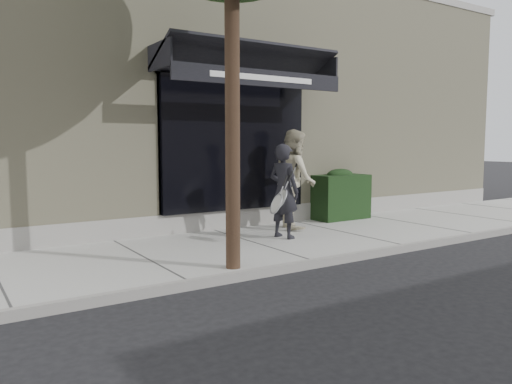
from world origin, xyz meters
TOP-DOWN VIEW (x-y plane):
  - ground at (0.00, 0.00)m, footprint 80.00×80.00m
  - sidewalk at (0.00, 0.00)m, footprint 20.00×3.00m
  - curb at (0.00, -1.55)m, footprint 20.00×0.10m
  - building_facade at (-0.01, 4.96)m, footprint 14.30×8.04m
  - hedge at (1.10, 1.25)m, footprint 1.30×0.70m
  - pedestrian_front at (-1.32, 0.09)m, footprint 0.83×0.92m
  - pedestrian_back at (-0.50, 0.82)m, footprint 1.08×1.19m

SIDE VIEW (x-z plane):
  - ground at x=0.00m, z-range 0.00..0.00m
  - sidewalk at x=0.00m, z-range 0.00..0.12m
  - curb at x=0.00m, z-range 0.00..0.14m
  - hedge at x=1.10m, z-range 0.09..1.23m
  - pedestrian_front at x=-1.32m, z-range 0.12..1.82m
  - pedestrian_back at x=-0.50m, z-range 0.12..2.11m
  - building_facade at x=-0.01m, z-range -0.08..5.56m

